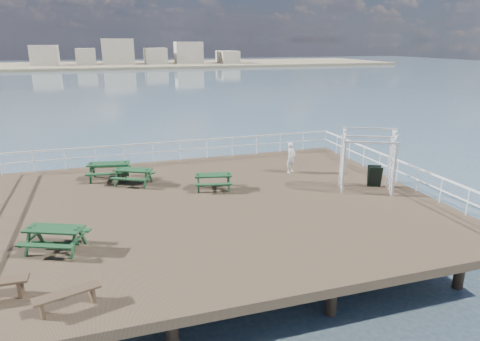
% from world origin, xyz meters
% --- Properties ---
extents(ground, '(18.00, 14.00, 0.30)m').
position_xyz_m(ground, '(0.00, 0.00, -0.15)').
color(ground, brown).
rests_on(ground, ground).
extents(sea_backdrop, '(300.00, 300.00, 9.20)m').
position_xyz_m(sea_backdrop, '(12.54, 134.07, -0.51)').
color(sea_backdrop, '#40576B').
rests_on(sea_backdrop, ground).
extents(railing, '(17.77, 13.76, 1.10)m').
position_xyz_m(railing, '(-0.07, 2.57, 0.87)').
color(railing, silver).
rests_on(railing, ground).
extents(picnic_table_a, '(2.12, 1.83, 0.92)m').
position_xyz_m(picnic_table_a, '(-3.81, 4.46, 0.59)').
color(picnic_table_a, '#13361A').
rests_on(picnic_table_a, ground).
extents(picnic_table_b, '(2.09, 1.96, 0.81)m').
position_xyz_m(picnic_table_b, '(-2.78, 3.42, 0.52)').
color(picnic_table_b, '#13361A').
rests_on(picnic_table_b, ground).
extents(picnic_table_c, '(1.82, 1.59, 0.77)m').
position_xyz_m(picnic_table_c, '(0.53, 1.65, 0.49)').
color(picnic_table_c, '#13361A').
rests_on(picnic_table_c, ground).
extents(picnic_table_d, '(2.18, 2.00, 0.86)m').
position_xyz_m(picnic_table_d, '(-5.58, -2.43, 0.55)').
color(picnic_table_d, '#13361A').
rests_on(picnic_table_d, ground).
extents(flat_bench_near, '(1.62, 0.80, 0.45)m').
position_xyz_m(flat_bench_near, '(-5.03, -5.80, 0.34)').
color(flat_bench_near, brown).
rests_on(flat_bench_near, ground).
extents(trellis_arbor, '(2.55, 2.03, 2.80)m').
position_xyz_m(trellis_arbor, '(6.81, -0.53, 1.24)').
color(trellis_arbor, silver).
rests_on(trellis_arbor, ground).
extents(sandwich_board, '(0.72, 0.63, 0.98)m').
position_xyz_m(sandwich_board, '(7.49, -0.21, 0.47)').
color(sandwich_board, black).
rests_on(sandwich_board, ground).
extents(person, '(0.66, 0.58, 1.52)m').
position_xyz_m(person, '(4.82, 2.92, 0.76)').
color(person, white).
rests_on(person, ground).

